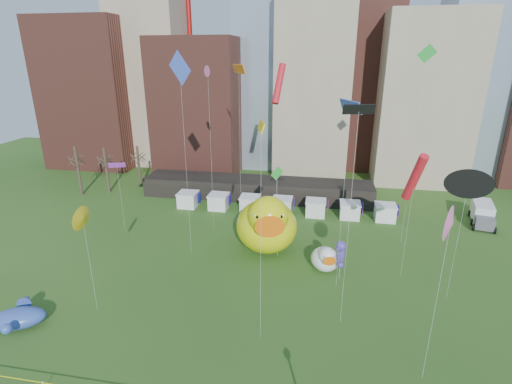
% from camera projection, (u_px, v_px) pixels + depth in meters
% --- Properties ---
extents(skyline, '(101.00, 23.00, 68.00)m').
position_uv_depth(skyline, '(306.00, 62.00, 74.61)').
color(skyline, brown).
rests_on(skyline, ground).
extents(pavilion, '(38.00, 6.00, 3.20)m').
position_uv_depth(pavilion, '(257.00, 188.00, 64.63)').
color(pavilion, black).
rests_on(pavilion, ground).
extents(vendor_tents, '(33.24, 2.80, 2.40)m').
position_uv_depth(vendor_tents, '(282.00, 206.00, 58.40)').
color(vendor_tents, white).
rests_on(vendor_tents, ground).
extents(bare_trees, '(8.44, 6.44, 8.50)m').
position_uv_depth(bare_trees, '(107.00, 169.00, 66.83)').
color(bare_trees, '#382B21').
rests_on(bare_trees, ground).
extents(big_duck, '(9.13, 10.95, 7.86)m').
position_uv_depth(big_duck, '(267.00, 224.00, 46.21)').
color(big_duck, '#D7DF0B').
rests_on(big_duck, ground).
extents(small_duck, '(3.82, 4.57, 3.28)m').
position_uv_depth(small_duck, '(326.00, 258.00, 42.59)').
color(small_duck, white).
rests_on(small_duck, ground).
extents(seahorse_green, '(1.44, 1.72, 6.23)m').
position_uv_depth(seahorse_green, '(278.00, 221.00, 44.60)').
color(seahorse_green, silver).
rests_on(seahorse_green, ground).
extents(seahorse_purple, '(1.42, 1.57, 4.52)m').
position_uv_depth(seahorse_purple, '(341.00, 253.00, 40.36)').
color(seahorse_purple, silver).
rests_on(seahorse_purple, ground).
extents(whale_inflatable, '(5.20, 5.72, 2.03)m').
position_uv_depth(whale_inflatable, '(19.00, 317.00, 33.96)').
color(whale_inflatable, '#433BA0').
rests_on(whale_inflatable, ground).
extents(box_truck, '(3.87, 7.12, 2.87)m').
position_uv_depth(box_truck, '(482.00, 213.00, 54.80)').
color(box_truck, white).
rests_on(box_truck, ground).
extents(kite_0, '(1.68, 3.13, 21.83)m').
position_uv_depth(kite_0, '(279.00, 84.00, 49.49)').
color(kite_0, silver).
rests_on(kite_0, ground).
extents(kite_1, '(0.97, 1.20, 21.60)m').
position_uv_depth(kite_1, '(208.00, 73.00, 46.55)').
color(kite_1, silver).
rests_on(kite_1, ground).
extents(kite_2, '(2.43, 1.05, 19.34)m').
position_uv_depth(kite_2, '(359.00, 112.00, 28.46)').
color(kite_2, silver).
rests_on(kite_2, ground).
extents(kite_3, '(2.01, 0.52, 23.94)m').
position_uv_depth(kite_3, '(426.00, 63.00, 42.27)').
color(kite_3, silver).
rests_on(kite_3, ground).
extents(kite_4, '(0.92, 2.20, 18.39)m').
position_uv_depth(kite_4, '(261.00, 130.00, 26.87)').
color(kite_4, silver).
rests_on(kite_4, ground).
extents(kite_5, '(1.91, 3.37, 19.04)m').
position_uv_depth(kite_5, '(350.00, 107.00, 33.82)').
color(kite_5, silver).
rests_on(kite_5, ground).
extents(kite_6, '(2.44, 3.44, 21.67)m').
position_uv_depth(kite_6, '(239.00, 70.00, 48.88)').
color(kite_6, silver).
rests_on(kite_6, ground).
extents(kite_7, '(2.14, 1.08, 9.55)m').
position_uv_depth(kite_7, '(117.00, 166.00, 50.14)').
color(kite_7, silver).
rests_on(kite_7, ground).
extents(kite_8, '(1.83, 3.31, 13.91)m').
position_uv_depth(kite_8, '(415.00, 178.00, 38.35)').
color(kite_8, silver).
rests_on(kite_8, ground).
extents(kite_9, '(1.20, 2.12, 13.71)m').
position_uv_depth(kite_9, '(451.00, 224.00, 24.51)').
color(kite_9, silver).
rests_on(kite_9, ground).
extents(kite_10, '(2.76, 0.74, 13.35)m').
position_uv_depth(kite_10, '(469.00, 184.00, 34.15)').
color(kite_10, silver).
rests_on(kite_10, ground).
extents(kite_11, '(1.33, 1.05, 10.80)m').
position_uv_depth(kite_11, '(277.00, 176.00, 44.20)').
color(kite_11, silver).
rests_on(kite_11, ground).
extents(kite_12, '(0.47, 2.00, 10.51)m').
position_uv_depth(kite_12, '(82.00, 218.00, 33.04)').
color(kite_12, silver).
rests_on(kite_12, ground).
extents(kite_13, '(3.03, 1.85, 23.26)m').
position_uv_depth(kite_13, '(180.00, 71.00, 39.65)').
color(kite_13, silver).
rests_on(kite_13, ground).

